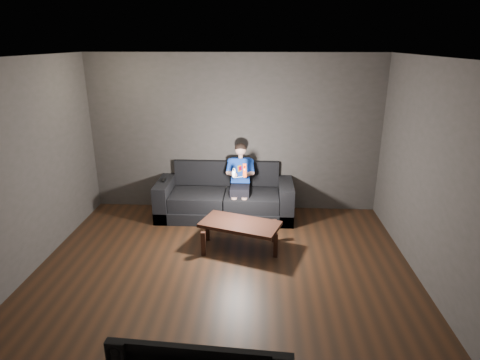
{
  "coord_description": "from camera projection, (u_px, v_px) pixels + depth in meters",
  "views": [
    {
      "loc": [
        0.45,
        -4.25,
        2.87
      ],
      "look_at": [
        0.15,
        1.55,
        0.85
      ],
      "focal_mm": 30.0,
      "sensor_mm": 36.0,
      "label": 1
    }
  ],
  "objects": [
    {
      "name": "sofa",
      "position": [
        225.0,
        199.0,
        6.92
      ],
      "size": [
        2.29,
        0.99,
        0.89
      ],
      "color": "black",
      "rests_on": "floor"
    },
    {
      "name": "nunchuk_white",
      "position": [
        234.0,
        173.0,
        6.23
      ],
      "size": [
        0.08,
        0.11,
        0.16
      ],
      "color": "silver",
      "rests_on": "child"
    },
    {
      "name": "wii_remote_black",
      "position": [
        164.0,
        180.0,
        6.78
      ],
      "size": [
        0.04,
        0.16,
        0.03
      ],
      "color": "black",
      "rests_on": "sofa"
    },
    {
      "name": "back_wall",
      "position": [
        234.0,
        134.0,
        6.89
      ],
      "size": [
        5.0,
        0.04,
        2.7
      ],
      "primitive_type": "cube",
      "color": "#35322E",
      "rests_on": "ground"
    },
    {
      "name": "left_wall",
      "position": [
        5.0,
        179.0,
        4.65
      ],
      "size": [
        0.04,
        5.0,
        2.7
      ],
      "primitive_type": "cube",
      "color": "#35322E",
      "rests_on": "ground"
    },
    {
      "name": "coffee_table",
      "position": [
        240.0,
        226.0,
        5.76
      ],
      "size": [
        1.23,
        0.88,
        0.4
      ],
      "color": "black",
      "rests_on": "floor"
    },
    {
      "name": "ceiling",
      "position": [
        217.0,
        59.0,
        4.08
      ],
      "size": [
        5.0,
        5.0,
        0.02
      ],
      "primitive_type": "cube",
      "color": "white",
      "rests_on": "back_wall"
    },
    {
      "name": "child",
      "position": [
        240.0,
        175.0,
        6.7
      ],
      "size": [
        0.47,
        0.58,
        1.16
      ],
      "color": "black",
      "rests_on": "sofa"
    },
    {
      "name": "wii_remote_red",
      "position": [
        245.0,
        170.0,
        6.2
      ],
      "size": [
        0.07,
        0.09,
        0.22
      ],
      "color": "red",
      "rests_on": "child"
    },
    {
      "name": "floor",
      "position": [
        221.0,
        285.0,
        4.97
      ],
      "size": [
        5.0,
        5.0,
        0.0
      ],
      "primitive_type": "plane",
      "color": "black",
      "rests_on": "ground"
    },
    {
      "name": "front_wall",
      "position": [
        173.0,
        338.0,
        2.17
      ],
      "size": [
        5.0,
        0.04,
        2.7
      ],
      "primitive_type": "cube",
      "color": "#35322E",
      "rests_on": "ground"
    },
    {
      "name": "right_wall",
      "position": [
        446.0,
        187.0,
        4.4
      ],
      "size": [
        0.04,
        5.0,
        2.7
      ],
      "primitive_type": "cube",
      "color": "#35322E",
      "rests_on": "ground"
    }
  ]
}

